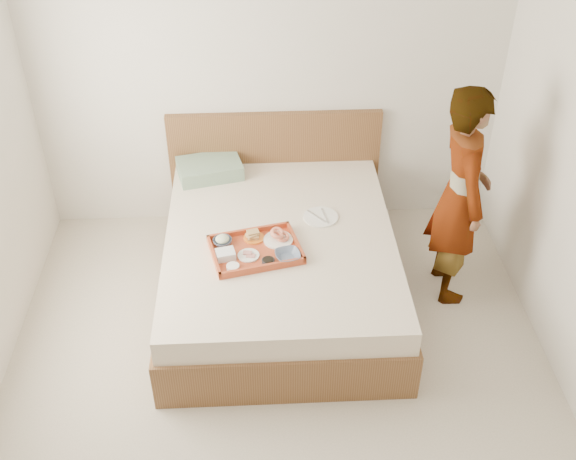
# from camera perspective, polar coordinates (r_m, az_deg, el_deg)

# --- Properties ---
(ground) EXTENTS (3.50, 4.00, 0.01)m
(ground) POSITION_cam_1_polar(r_m,az_deg,el_deg) (4.38, -0.55, -14.05)
(ground) COLOR beige
(ground) RESTS_ON ground
(wall_back) EXTENTS (3.50, 0.01, 2.60)m
(wall_back) POSITION_cam_1_polar(r_m,az_deg,el_deg) (5.20, -1.61, 13.10)
(wall_back) COLOR silver
(wall_back) RESTS_ON ground
(bed) EXTENTS (1.65, 2.00, 0.53)m
(bed) POSITION_cam_1_polar(r_m,az_deg,el_deg) (4.89, -0.65, -2.92)
(bed) COLOR brown
(bed) RESTS_ON ground
(headboard) EXTENTS (1.65, 0.06, 0.95)m
(headboard) POSITION_cam_1_polar(r_m,az_deg,el_deg) (5.56, -1.08, 5.18)
(headboard) COLOR brown
(headboard) RESTS_ON ground
(pillow) EXTENTS (0.53, 0.42, 0.11)m
(pillow) POSITION_cam_1_polar(r_m,az_deg,el_deg) (5.36, -6.42, 5.01)
(pillow) COLOR gray
(pillow) RESTS_ON bed
(tray) EXTENTS (0.65, 0.54, 0.05)m
(tray) POSITION_cam_1_polar(r_m,az_deg,el_deg) (4.57, -2.67, -1.60)
(tray) COLOR #B14B23
(tray) RESTS_ON bed
(prawn_plate) EXTENTS (0.24, 0.24, 0.01)m
(prawn_plate) POSITION_cam_1_polar(r_m,az_deg,el_deg) (4.65, -0.81, -0.81)
(prawn_plate) COLOR white
(prawn_plate) RESTS_ON tray
(navy_bowl_big) EXTENTS (0.19, 0.19, 0.04)m
(navy_bowl_big) POSITION_cam_1_polar(r_m,az_deg,el_deg) (4.50, -0.03, -2.10)
(navy_bowl_big) COLOR #152040
(navy_bowl_big) RESTS_ON tray
(sauce_dish) EXTENTS (0.10, 0.10, 0.03)m
(sauce_dish) POSITION_cam_1_polar(r_m,az_deg,el_deg) (4.46, -1.62, -2.61)
(sauce_dish) COLOR black
(sauce_dish) RESTS_ON tray
(meat_plate) EXTENTS (0.17, 0.17, 0.01)m
(meat_plate) POSITION_cam_1_polar(r_m,az_deg,el_deg) (4.53, -3.25, -2.09)
(meat_plate) COLOR white
(meat_plate) RESTS_ON tray
(bread_plate) EXTENTS (0.17, 0.17, 0.01)m
(bread_plate) POSITION_cam_1_polar(r_m,az_deg,el_deg) (4.68, -2.81, -0.65)
(bread_plate) COLOR orange
(bread_plate) RESTS_ON tray
(salad_bowl) EXTENTS (0.15, 0.15, 0.04)m
(salad_bowl) POSITION_cam_1_polar(r_m,az_deg,el_deg) (4.64, -5.38, -0.95)
(salad_bowl) COLOR #152040
(salad_bowl) RESTS_ON tray
(plastic_tub) EXTENTS (0.14, 0.12, 0.05)m
(plastic_tub) POSITION_cam_1_polar(r_m,az_deg,el_deg) (4.52, -5.13, -2.00)
(plastic_tub) COLOR silver
(plastic_tub) RESTS_ON tray
(cheese_round) EXTENTS (0.10, 0.10, 0.03)m
(cheese_round) POSITION_cam_1_polar(r_m,az_deg,el_deg) (4.43, -4.53, -3.05)
(cheese_round) COLOR white
(cheese_round) RESTS_ON tray
(dinner_plate) EXTENTS (0.31, 0.31, 0.01)m
(dinner_plate) POSITION_cam_1_polar(r_m,az_deg,el_deg) (4.89, 2.69, 1.07)
(dinner_plate) COLOR white
(dinner_plate) RESTS_ON bed
(person) EXTENTS (0.39, 0.59, 1.59)m
(person) POSITION_cam_1_polar(r_m,az_deg,el_deg) (4.78, 13.90, 2.72)
(person) COLOR white
(person) RESTS_ON ground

